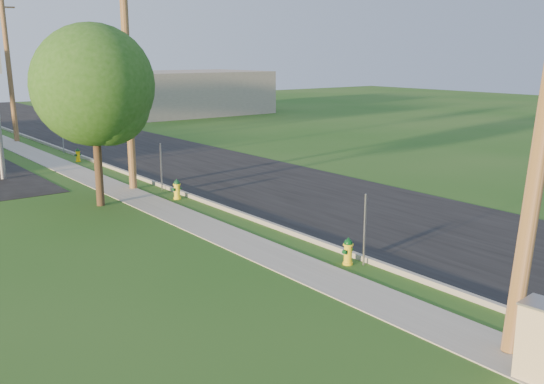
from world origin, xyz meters
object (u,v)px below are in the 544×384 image
at_px(tree_verge, 97,90).
at_px(hydrant_mid, 177,189).
at_px(utility_pole_mid, 127,71).
at_px(hydrant_far, 78,155).
at_px(utility_pole_far, 9,67).
at_px(hydrant_near, 348,251).

relative_size(tree_verge, hydrant_mid, 8.47).
relative_size(utility_pole_mid, hydrant_mid, 12.25).
height_order(utility_pole_mid, hydrant_far, utility_pole_mid).
xyz_separation_m(utility_pole_far, hydrant_mid, (0.57, -20.83, -4.41)).
xyz_separation_m(tree_verge, hydrant_near, (2.71, -10.44, -3.99)).
xyz_separation_m(hydrant_near, hydrant_far, (-0.05, 20.43, -0.01)).
bearing_deg(tree_verge, hydrant_near, -75.44).
xyz_separation_m(utility_pole_far, hydrant_far, (0.51, -10.06, -4.45)).
bearing_deg(hydrant_mid, tree_verge, 164.19).
bearing_deg(utility_pole_mid, tree_verge, -136.43).
xyz_separation_m(utility_pole_mid, tree_verge, (-2.16, -2.05, -0.59)).
distance_m(utility_pole_far, hydrant_near, 30.82).
xyz_separation_m(hydrant_near, hydrant_mid, (0.02, 9.66, 0.02)).
xyz_separation_m(tree_verge, hydrant_mid, (2.73, -0.77, -3.97)).
bearing_deg(hydrant_near, utility_pole_mid, 92.53).
relative_size(hydrant_mid, hydrant_far, 1.09).
bearing_deg(utility_pole_mid, hydrant_far, 86.35).
xyz_separation_m(utility_pole_mid, hydrant_far, (0.51, 7.94, -4.60)).
height_order(utility_pole_mid, hydrant_near, utility_pole_mid).
bearing_deg(tree_verge, hydrant_far, 75.06).
bearing_deg(hydrant_mid, hydrant_far, 90.36).
bearing_deg(hydrant_mid, utility_pole_far, 91.58).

